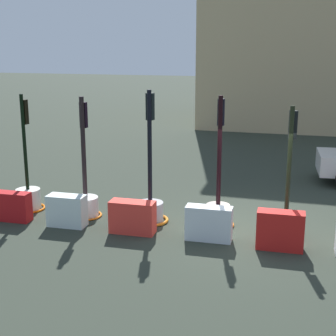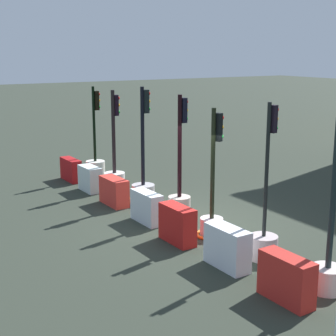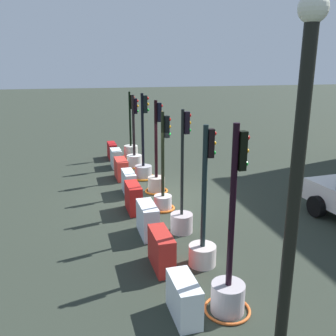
{
  "view_description": "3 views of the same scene",
  "coord_description": "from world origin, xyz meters",
  "px_view_note": "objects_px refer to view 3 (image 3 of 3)",
  "views": [
    {
      "loc": [
        1.23,
        -11.77,
        4.5
      ],
      "look_at": [
        -2.06,
        -0.05,
        1.45
      ],
      "focal_mm": 52.75,
      "sensor_mm": 36.0,
      "label": 1
    },
    {
      "loc": [
        10.47,
        -7.21,
        4.43
      ],
      "look_at": [
        -1.08,
        -0.16,
        1.32
      ],
      "focal_mm": 54.73,
      "sensor_mm": 36.0,
      "label": 2
    },
    {
      "loc": [
        11.71,
        -2.64,
        4.54
      ],
      "look_at": [
        0.62,
        0.1,
        1.28
      ],
      "focal_mm": 39.49,
      "sensor_mm": 36.0,
      "label": 3
    }
  ],
  "objects_px": {
    "construction_barrier_2": "(121,169)",
    "construction_barrier_6": "(161,250)",
    "traffic_light_1": "(134,155)",
    "construction_barrier_7": "(184,299)",
    "construction_barrier_3": "(129,183)",
    "construction_barrier_4": "(133,198)",
    "traffic_light_2": "(143,165)",
    "construction_barrier_5": "(148,220)",
    "traffic_light_4": "(163,192)",
    "traffic_light_7": "(229,283)",
    "construction_barrier_0": "(112,151)",
    "street_lamp_post": "(296,177)",
    "traffic_light_3": "(157,177)",
    "construction_barrier_1": "(116,158)",
    "traffic_light_0": "(131,147)",
    "traffic_light_6": "(203,239)",
    "traffic_light_5": "(182,213)"
  },
  "relations": [
    {
      "from": "traffic_light_1",
      "to": "construction_barrier_7",
      "type": "xyz_separation_m",
      "value": [
        10.41,
        -0.72,
        -0.18
      ]
    },
    {
      "from": "construction_barrier_3",
      "to": "construction_barrier_1",
      "type": "bearing_deg",
      "value": -179.2
    },
    {
      "from": "traffic_light_6",
      "to": "construction_barrier_7",
      "type": "height_order",
      "value": "traffic_light_6"
    },
    {
      "from": "traffic_light_3",
      "to": "construction_barrier_6",
      "type": "xyz_separation_m",
      "value": [
        5.09,
        -0.99,
        -0.14
      ]
    },
    {
      "from": "construction_barrier_1",
      "to": "construction_barrier_4",
      "type": "bearing_deg",
      "value": -0.39
    },
    {
      "from": "construction_barrier_0",
      "to": "street_lamp_post",
      "type": "distance_m",
      "value": 14.02
    },
    {
      "from": "traffic_light_4",
      "to": "traffic_light_0",
      "type": "bearing_deg",
      "value": 179.99
    },
    {
      "from": "traffic_light_7",
      "to": "construction_barrier_4",
      "type": "distance_m",
      "value": 5.39
    },
    {
      "from": "traffic_light_4",
      "to": "construction_barrier_6",
      "type": "distance_m",
      "value": 3.5
    },
    {
      "from": "traffic_light_3",
      "to": "construction_barrier_7",
      "type": "height_order",
      "value": "traffic_light_3"
    },
    {
      "from": "construction_barrier_5",
      "to": "street_lamp_post",
      "type": "bearing_deg",
      "value": 11.96
    },
    {
      "from": "construction_barrier_3",
      "to": "construction_barrier_7",
      "type": "relative_size",
      "value": 1.13
    },
    {
      "from": "traffic_light_4",
      "to": "construction_barrier_6",
      "type": "bearing_deg",
      "value": -13.88
    },
    {
      "from": "traffic_light_2",
      "to": "construction_barrier_5",
      "type": "height_order",
      "value": "traffic_light_2"
    },
    {
      "from": "traffic_light_3",
      "to": "construction_barrier_6",
      "type": "distance_m",
      "value": 5.19
    },
    {
      "from": "traffic_light_1",
      "to": "construction_barrier_5",
      "type": "distance_m",
      "value": 6.93
    },
    {
      "from": "construction_barrier_2",
      "to": "construction_barrier_6",
      "type": "xyz_separation_m",
      "value": [
        7.02,
        0.06,
        0.03
      ]
    },
    {
      "from": "construction_barrier_3",
      "to": "construction_barrier_7",
      "type": "height_order",
      "value": "construction_barrier_3"
    },
    {
      "from": "traffic_light_5",
      "to": "construction_barrier_3",
      "type": "relative_size",
      "value": 3.1
    },
    {
      "from": "traffic_light_0",
      "to": "traffic_light_5",
      "type": "relative_size",
      "value": 0.95
    },
    {
      "from": "traffic_light_7",
      "to": "construction_barrier_1",
      "type": "height_order",
      "value": "traffic_light_7"
    },
    {
      "from": "street_lamp_post",
      "to": "construction_barrier_5",
      "type": "bearing_deg",
      "value": -168.04
    },
    {
      "from": "traffic_light_5",
      "to": "construction_barrier_2",
      "type": "height_order",
      "value": "traffic_light_5"
    },
    {
      "from": "traffic_light_1",
      "to": "construction_barrier_1",
      "type": "bearing_deg",
      "value": -100.45
    },
    {
      "from": "construction_barrier_3",
      "to": "construction_barrier_4",
      "type": "distance_m",
      "value": 1.65
    },
    {
      "from": "traffic_light_2",
      "to": "construction_barrier_1",
      "type": "xyz_separation_m",
      "value": [
        -1.94,
        -0.9,
        -0.15
      ]
    },
    {
      "from": "traffic_light_3",
      "to": "construction_barrier_3",
      "type": "bearing_deg",
      "value": -92.15
    },
    {
      "from": "construction_barrier_7",
      "to": "street_lamp_post",
      "type": "height_order",
      "value": "street_lamp_post"
    },
    {
      "from": "traffic_light_0",
      "to": "street_lamp_post",
      "type": "height_order",
      "value": "street_lamp_post"
    },
    {
      "from": "construction_barrier_2",
      "to": "construction_barrier_7",
      "type": "distance_m",
      "value": 8.8
    },
    {
      "from": "construction_barrier_6",
      "to": "street_lamp_post",
      "type": "distance_m",
      "value": 4.38
    },
    {
      "from": "traffic_light_0",
      "to": "construction_barrier_7",
      "type": "relative_size",
      "value": 3.3
    },
    {
      "from": "construction_barrier_0",
      "to": "construction_barrier_6",
      "type": "height_order",
      "value": "construction_barrier_6"
    },
    {
      "from": "construction_barrier_4",
      "to": "construction_barrier_7",
      "type": "bearing_deg",
      "value": 1.33
    },
    {
      "from": "traffic_light_3",
      "to": "construction_barrier_2",
      "type": "relative_size",
      "value": 2.96
    },
    {
      "from": "traffic_light_4",
      "to": "construction_barrier_3",
      "type": "relative_size",
      "value": 2.86
    },
    {
      "from": "construction_barrier_0",
      "to": "construction_barrier_7",
      "type": "xyz_separation_m",
      "value": [
        12.19,
        0.12,
        -0.0
      ]
    },
    {
      "from": "traffic_light_5",
      "to": "traffic_light_6",
      "type": "relative_size",
      "value": 1.04
    },
    {
      "from": "traffic_light_7",
      "to": "construction_barrier_5",
      "type": "relative_size",
      "value": 3.3
    },
    {
      "from": "construction_barrier_0",
      "to": "construction_barrier_3",
      "type": "distance_m",
      "value": 5.28
    },
    {
      "from": "traffic_light_1",
      "to": "construction_barrier_2",
      "type": "distance_m",
      "value": 1.81
    },
    {
      "from": "traffic_light_0",
      "to": "traffic_light_6",
      "type": "height_order",
      "value": "traffic_light_6"
    },
    {
      "from": "traffic_light_4",
      "to": "traffic_light_3",
      "type": "bearing_deg",
      "value": 175.02
    },
    {
      "from": "construction_barrier_1",
      "to": "construction_barrier_7",
      "type": "bearing_deg",
      "value": 0.47
    },
    {
      "from": "traffic_light_2",
      "to": "traffic_light_7",
      "type": "bearing_deg",
      "value": 0.31
    },
    {
      "from": "traffic_light_3",
      "to": "traffic_light_0",
      "type": "bearing_deg",
      "value": -178.42
    },
    {
      "from": "construction_barrier_5",
      "to": "traffic_light_4",
      "type": "bearing_deg",
      "value": 153.53
    },
    {
      "from": "traffic_light_2",
      "to": "construction_barrier_6",
      "type": "height_order",
      "value": "traffic_light_2"
    },
    {
      "from": "traffic_light_3",
      "to": "construction_barrier_0",
      "type": "distance_m",
      "value": 5.43
    },
    {
      "from": "construction_barrier_0",
      "to": "construction_barrier_2",
      "type": "distance_m",
      "value": 3.39
    }
  ]
}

